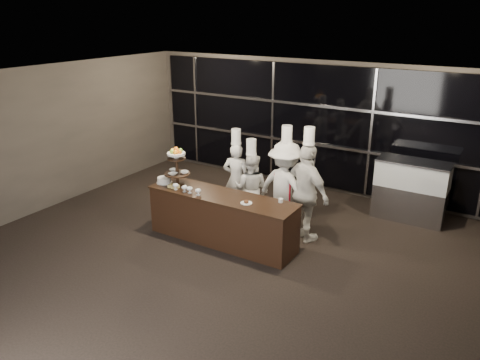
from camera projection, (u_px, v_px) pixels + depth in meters
The scene contains 14 objects.
room at pixel (187, 196), 6.76m from camera, with size 10.00×10.00×10.00m.
window_wall at pixel (319, 127), 10.71m from camera, with size 8.60×0.10×2.80m.
buffet_counter at pixel (222, 218), 8.50m from camera, with size 2.84×0.74×0.92m.
display_stand at pixel (177, 164), 8.69m from camera, with size 0.48×0.48×0.74m.
compotes at pixel (187, 188), 8.44m from camera, with size 0.62×0.11×0.12m.
layer_cake at pixel (164, 180), 8.92m from camera, with size 0.30×0.30×0.11m.
pastry_squares at pixel (174, 186), 8.68m from camera, with size 0.20×0.13×0.05m.
small_plate at pixel (246, 203), 7.98m from camera, with size 0.20×0.20×0.05m.
chef_cup at pixel (281, 200), 8.02m from camera, with size 0.08×0.08×0.07m, color white.
display_case at pixel (411, 187), 9.36m from camera, with size 1.40×0.61×1.24m.
chef_a at pixel (236, 178), 9.57m from camera, with size 0.63×0.50×1.82m.
chef_b at pixel (251, 188), 9.23m from camera, with size 0.79×0.68×1.72m.
chef_c at pixel (285, 188), 8.74m from camera, with size 1.25×0.85×2.09m.
chef_d at pixel (306, 193), 8.41m from camera, with size 1.17×0.85×2.15m.
Camera 1 is at (3.94, -4.95, 4.03)m, focal length 35.00 mm.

